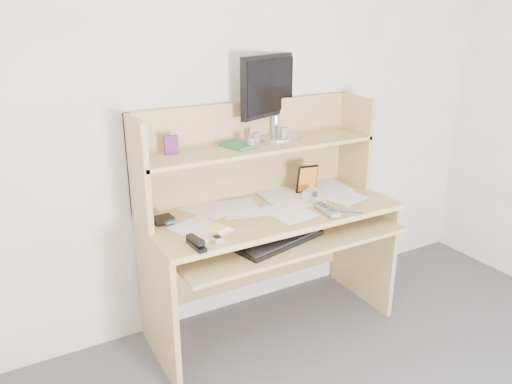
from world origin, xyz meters
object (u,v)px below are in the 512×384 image
desk (265,214)px  keyboard (280,240)px  monitor (274,94)px  tv_remote (326,209)px  game_case (307,179)px

desk → keyboard: desk is taller
keyboard → desk: bearing=61.7°
monitor → tv_remote: bearing=-103.6°
desk → game_case: size_ratio=8.04×
keyboard → game_case: 0.53m
keyboard → game_case: game_case is taller
desk → tv_remote: size_ratio=6.89×
keyboard → monitor: 0.86m
monitor → game_case: bearing=-70.0°
keyboard → game_case: bearing=26.5°
game_case → monitor: (-0.14, 0.16, 0.49)m
keyboard → tv_remote: bearing=-8.4°
game_case → monitor: 0.53m
desk → game_case: (0.31, 0.04, 0.15)m
keyboard → tv_remote: 0.33m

